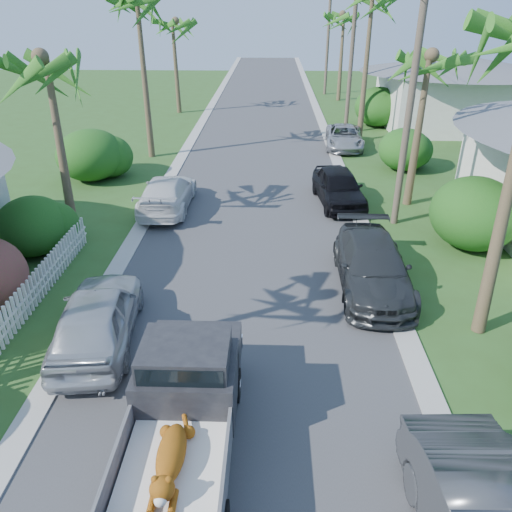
{
  "coord_description": "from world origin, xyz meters",
  "views": [
    {
      "loc": [
        0.7,
        -5.3,
        7.88
      ],
      "look_at": [
        0.31,
        7.24,
        1.4
      ],
      "focal_mm": 35.0,
      "sensor_mm": 36.0,
      "label": 1
    }
  ],
  "objects_px": {
    "parked_car_rm": "(373,266)",
    "palm_r_b": "(429,57)",
    "palm_r_d": "(344,15)",
    "palm_l_b": "(44,58)",
    "utility_pole_c": "(351,58)",
    "parked_car_rd": "(344,137)",
    "pickup_truck": "(186,396)",
    "parked_car_ln": "(97,317)",
    "house_right_far": "(454,95)",
    "parked_car_lf": "(167,193)",
    "utility_pole_d": "(328,40)",
    "parked_car_rf": "(339,187)",
    "palm_l_d": "(173,21)",
    "utility_pole_b": "(410,103)"
  },
  "relations": [
    {
      "from": "parked_car_rm",
      "to": "palm_r_b",
      "type": "xyz_separation_m",
      "value": [
        2.8,
        7.03,
        5.22
      ]
    },
    {
      "from": "parked_car_rm",
      "to": "palm_r_d",
      "type": "height_order",
      "value": "palm_r_d"
    },
    {
      "from": "palm_l_b",
      "to": "utility_pole_c",
      "type": "distance_m",
      "value": 20.3
    },
    {
      "from": "parked_car_rd",
      "to": "palm_l_b",
      "type": "xyz_separation_m",
      "value": [
        -11.8,
        -12.18,
        5.52
      ]
    },
    {
      "from": "pickup_truck",
      "to": "parked_car_ln",
      "type": "bearing_deg",
      "value": 132.35
    },
    {
      "from": "palm_l_b",
      "to": "house_right_far",
      "type": "bearing_deg",
      "value": 42.27
    },
    {
      "from": "parked_car_rm",
      "to": "parked_car_rd",
      "type": "bearing_deg",
      "value": 86.7
    },
    {
      "from": "parked_car_ln",
      "to": "house_right_far",
      "type": "xyz_separation_m",
      "value": [
        16.6,
        25.02,
        1.35
      ]
    },
    {
      "from": "parked_car_lf",
      "to": "utility_pole_c",
      "type": "distance_m",
      "value": 17.06
    },
    {
      "from": "parked_car_ln",
      "to": "utility_pole_d",
      "type": "relative_size",
      "value": 0.5
    },
    {
      "from": "house_right_far",
      "to": "utility_pole_d",
      "type": "height_order",
      "value": "utility_pole_d"
    },
    {
      "from": "parked_car_rf",
      "to": "utility_pole_d",
      "type": "distance_m",
      "value": 28.34
    },
    {
      "from": "parked_car_rd",
      "to": "utility_pole_c",
      "type": "xyz_separation_m",
      "value": [
        0.6,
        3.82,
        3.97
      ]
    },
    {
      "from": "parked_car_rf",
      "to": "palm_l_d",
      "type": "xyz_separation_m",
      "value": [
        -10.1,
        19.0,
        5.7
      ]
    },
    {
      "from": "utility_pole_c",
      "to": "utility_pole_d",
      "type": "relative_size",
      "value": 1.0
    },
    {
      "from": "palm_l_b",
      "to": "utility_pole_d",
      "type": "bearing_deg",
      "value": 68.2
    },
    {
      "from": "parked_car_lf",
      "to": "utility_pole_b",
      "type": "relative_size",
      "value": 0.53
    },
    {
      "from": "pickup_truck",
      "to": "parked_car_lf",
      "type": "height_order",
      "value": "pickup_truck"
    },
    {
      "from": "palm_r_b",
      "to": "utility_pole_d",
      "type": "xyz_separation_m",
      "value": [
        -1.0,
        28.0,
        -1.35
      ]
    },
    {
      "from": "palm_l_d",
      "to": "palm_r_b",
      "type": "height_order",
      "value": "palm_l_d"
    },
    {
      "from": "utility_pole_c",
      "to": "palm_l_d",
      "type": "bearing_deg",
      "value": 153.62
    },
    {
      "from": "parked_car_rd",
      "to": "parked_car_rm",
      "type": "bearing_deg",
      "value": -89.8
    },
    {
      "from": "palm_l_d",
      "to": "parked_car_rd",
      "type": "bearing_deg",
      "value": -40.5
    },
    {
      "from": "parked_car_rm",
      "to": "parked_car_rd",
      "type": "xyz_separation_m",
      "value": [
        1.2,
        16.21,
        -0.1
      ]
    },
    {
      "from": "palm_l_d",
      "to": "house_right_far",
      "type": "height_order",
      "value": "palm_l_d"
    },
    {
      "from": "pickup_truck",
      "to": "parked_car_rd",
      "type": "height_order",
      "value": "pickup_truck"
    },
    {
      "from": "pickup_truck",
      "to": "palm_l_d",
      "type": "distance_m",
      "value": 32.93
    },
    {
      "from": "palm_l_b",
      "to": "utility_pole_d",
      "type": "xyz_separation_m",
      "value": [
        12.4,
        31.0,
        -1.55
      ]
    },
    {
      "from": "parked_car_rm",
      "to": "utility_pole_d",
      "type": "xyz_separation_m",
      "value": [
        1.8,
        35.03,
        3.87
      ]
    },
    {
      "from": "parked_car_rf",
      "to": "parked_car_lf",
      "type": "bearing_deg",
      "value": -179.75
    },
    {
      "from": "palm_l_b",
      "to": "utility_pole_b",
      "type": "height_order",
      "value": "utility_pole_b"
    },
    {
      "from": "parked_car_rm",
      "to": "palm_r_b",
      "type": "height_order",
      "value": "palm_r_b"
    },
    {
      "from": "parked_car_lf",
      "to": "palm_r_b",
      "type": "bearing_deg",
      "value": -175.28
    },
    {
      "from": "parked_car_rd",
      "to": "house_right_far",
      "type": "distance_m",
      "value": 10.01
    },
    {
      "from": "pickup_truck",
      "to": "parked_car_ln",
      "type": "height_order",
      "value": "pickup_truck"
    },
    {
      "from": "parked_car_rm",
      "to": "palm_r_b",
      "type": "relative_size",
      "value": 0.69
    },
    {
      "from": "parked_car_ln",
      "to": "parked_car_rf",
      "type": "bearing_deg",
      "value": -132.18
    },
    {
      "from": "pickup_truck",
      "to": "parked_car_rd",
      "type": "distance_m",
      "value": 22.94
    },
    {
      "from": "utility_pole_b",
      "to": "utility_pole_c",
      "type": "xyz_separation_m",
      "value": [
        0.0,
        15.0,
        0.0
      ]
    },
    {
      "from": "utility_pole_c",
      "to": "parked_car_ln",
      "type": "bearing_deg",
      "value": -111.78
    },
    {
      "from": "utility_pole_c",
      "to": "parked_car_rd",
      "type": "bearing_deg",
      "value": -98.92
    },
    {
      "from": "palm_r_b",
      "to": "parked_car_rm",
      "type": "bearing_deg",
      "value": -111.71
    },
    {
      "from": "parked_car_rf",
      "to": "palm_l_d",
      "type": "relative_size",
      "value": 0.56
    },
    {
      "from": "parked_car_rm",
      "to": "parked_car_rd",
      "type": "relative_size",
      "value": 1.1
    },
    {
      "from": "utility_pole_b",
      "to": "utility_pole_d",
      "type": "height_order",
      "value": "same"
    },
    {
      "from": "palm_l_d",
      "to": "palm_l_b",
      "type": "bearing_deg",
      "value": -90.78
    },
    {
      "from": "parked_car_rd",
      "to": "palm_l_d",
      "type": "xyz_separation_m",
      "value": [
        -11.5,
        9.82,
        5.81
      ]
    },
    {
      "from": "palm_l_d",
      "to": "house_right_far",
      "type": "xyz_separation_m",
      "value": [
        19.5,
        -4.0,
        -4.32
      ]
    },
    {
      "from": "parked_car_rm",
      "to": "parked_car_ln",
      "type": "relative_size",
      "value": 1.1
    },
    {
      "from": "parked_car_rf",
      "to": "utility_pole_b",
      "type": "relative_size",
      "value": 0.48
    }
  ]
}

